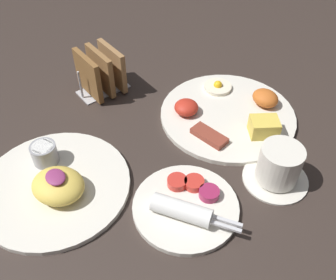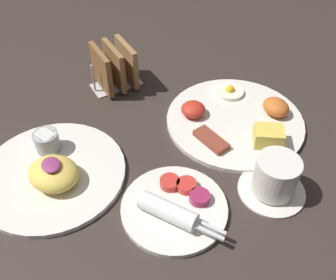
{
  "view_description": "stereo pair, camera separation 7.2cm",
  "coord_description": "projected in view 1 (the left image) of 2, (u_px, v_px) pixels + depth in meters",
  "views": [
    {
      "loc": [
        0.5,
        -0.27,
        0.54
      ],
      "look_at": [
        0.09,
        0.04,
        0.03
      ],
      "focal_mm": 40.0,
      "sensor_mm": 36.0,
      "label": 1
    },
    {
      "loc": [
        0.54,
        -0.21,
        0.54
      ],
      "look_at": [
        0.09,
        0.04,
        0.03
      ],
      "focal_mm": 40.0,
      "sensor_mm": 36.0,
      "label": 2
    }
  ],
  "objects": [
    {
      "name": "ground_plane",
      "position": [
        125.0,
        136.0,
        0.77
      ],
      "size": [
        3.0,
        3.0,
        0.0
      ],
      "primitive_type": "plane",
      "color": "#332823"
    },
    {
      "name": "plate_breakfast",
      "position": [
        230.0,
        113.0,
        0.81
      ],
      "size": [
        0.29,
        0.29,
        0.05
      ],
      "color": "silver",
      "rests_on": "ground_plane"
    },
    {
      "name": "coffee_cup",
      "position": [
        279.0,
        167.0,
        0.67
      ],
      "size": [
        0.12,
        0.12,
        0.08
      ],
      "color": "silver",
      "rests_on": "ground_plane"
    },
    {
      "name": "plate_foreground",
      "position": [
        55.0,
        183.0,
        0.67
      ],
      "size": [
        0.27,
        0.27,
        0.06
      ],
      "color": "silver",
      "rests_on": "ground_plane"
    },
    {
      "name": "plate_condiments",
      "position": [
        186.0,
        205.0,
        0.64
      ],
      "size": [
        0.19,
        0.18,
        0.04
      ],
      "color": "silver",
      "rests_on": "ground_plane"
    },
    {
      "name": "toast_rack",
      "position": [
        101.0,
        73.0,
        0.85
      ],
      "size": [
        0.1,
        0.12,
        0.1
      ],
      "color": "#B7B7BC",
      "rests_on": "ground_plane"
    }
  ]
}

